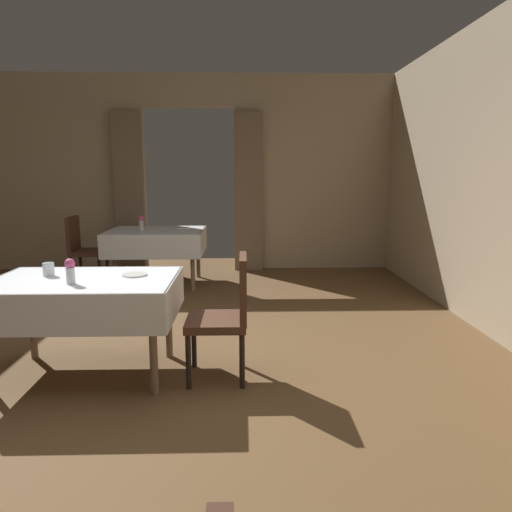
# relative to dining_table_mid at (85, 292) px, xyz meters

# --- Properties ---
(ground) EXTENTS (10.08, 10.08, 0.00)m
(ground) POSITION_rel_dining_table_mid_xyz_m (0.35, -0.12, -0.65)
(ground) COLOR brown
(wall_back) EXTENTS (6.40, 0.27, 3.00)m
(wall_back) POSITION_rel_dining_table_mid_xyz_m (0.35, 4.06, 0.86)
(wall_back) COLOR tan
(wall_back) RESTS_ON ground
(dining_table_mid) EXTENTS (1.35, 0.91, 0.75)m
(dining_table_mid) POSITION_rel_dining_table_mid_xyz_m (0.00, 0.00, 0.00)
(dining_table_mid) COLOR #7A604C
(dining_table_mid) RESTS_ON ground
(dining_table_far) EXTENTS (1.29, 1.01, 0.75)m
(dining_table_far) POSITION_rel_dining_table_mid_xyz_m (-0.01, 2.99, -0.00)
(dining_table_far) COLOR #7A604C
(dining_table_far) RESTS_ON ground
(chair_mid_right) EXTENTS (0.44, 0.44, 0.93)m
(chair_mid_right) POSITION_rel_dining_table_mid_xyz_m (1.06, -0.07, -0.13)
(chair_mid_right) COLOR black
(chair_mid_right) RESTS_ON ground
(chair_far_left) EXTENTS (0.44, 0.44, 0.93)m
(chair_far_left) POSITION_rel_dining_table_mid_xyz_m (-1.04, 3.06, -0.13)
(chair_far_left) COLOR black
(chair_far_left) RESTS_ON ground
(flower_vase_mid) EXTENTS (0.07, 0.07, 0.18)m
(flower_vase_mid) POSITION_rel_dining_table_mid_xyz_m (-0.03, -0.16, 0.20)
(flower_vase_mid) COLOR silver
(flower_vase_mid) RESTS_ON dining_table_mid
(glass_mid_b) EXTENTS (0.08, 0.08, 0.10)m
(glass_mid_b) POSITION_rel_dining_table_mid_xyz_m (-0.30, 0.11, 0.15)
(glass_mid_b) COLOR silver
(glass_mid_b) RESTS_ON dining_table_mid
(plate_mid_c) EXTENTS (0.19, 0.19, 0.01)m
(plate_mid_c) POSITION_rel_dining_table_mid_xyz_m (0.35, 0.10, 0.11)
(plate_mid_c) COLOR white
(plate_mid_c) RESTS_ON dining_table_mid
(flower_vase_far) EXTENTS (0.07, 0.07, 0.20)m
(flower_vase_far) POSITION_rel_dining_table_mid_xyz_m (-0.20, 2.95, 0.21)
(flower_vase_far) COLOR silver
(flower_vase_far) RESTS_ON dining_table_far
(plate_far_b) EXTENTS (0.19, 0.19, 0.01)m
(plate_far_b) POSITION_rel_dining_table_mid_xyz_m (0.32, 3.17, 0.11)
(plate_far_b) COLOR white
(plate_far_b) RESTS_ON dining_table_far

